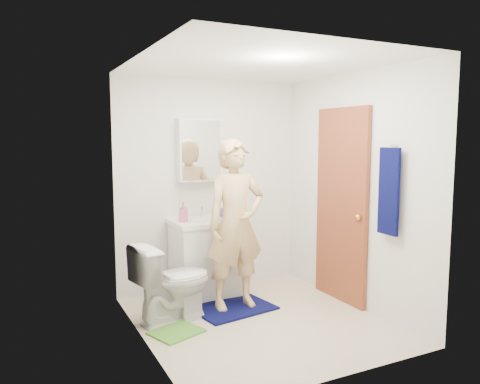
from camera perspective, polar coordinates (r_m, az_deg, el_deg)
name	(u,v)px	position (r m, az deg, el deg)	size (l,w,h in m)	color
floor	(259,322)	(4.64, 2.37, -15.50)	(2.20, 2.40, 0.02)	beige
ceiling	(261,62)	(4.35, 2.53, 15.52)	(2.20, 2.40, 0.02)	white
wall_back	(210,184)	(5.42, -3.72, 0.92)	(2.20, 0.02, 2.40)	silver
wall_front	(344,215)	(3.33, 12.51, -2.79)	(2.20, 0.02, 2.40)	silver
wall_left	(142,203)	(3.92, -11.92, -1.37)	(0.02, 2.40, 2.40)	silver
wall_right	(354,190)	(4.96, 13.77, 0.22)	(0.02, 2.40, 2.40)	silver
vanity_cabinet	(208,259)	(5.23, -3.93, -8.19)	(0.75, 0.55, 0.80)	white
countertop	(208,221)	(5.14, -3.96, -3.60)	(0.79, 0.59, 0.05)	white
sink_basin	(208,220)	(5.14, -3.97, -3.44)	(0.40, 0.40, 0.03)	white
faucet	(202,212)	(5.29, -4.71, -2.39)	(0.03, 0.03, 0.12)	silver
medicine_cabinet	(199,150)	(5.27, -4.97, 5.11)	(0.50, 0.12, 0.70)	white
mirror_panel	(202,150)	(5.21, -4.72, 5.10)	(0.46, 0.01, 0.66)	white
door	(341,205)	(5.07, 12.24, -1.60)	(0.05, 0.80, 2.05)	#A24D2C
door_knob	(358,217)	(4.81, 14.21, -2.99)	(0.07, 0.07, 0.07)	gold
towel	(389,191)	(4.48, 17.69, 0.07)	(0.03, 0.24, 0.80)	#070A41
towel_hook	(394,145)	(4.48, 18.25, 5.44)	(0.02, 0.02, 0.06)	silver
toilet	(173,281)	(4.55, -8.16, -10.75)	(0.43, 0.75, 0.77)	white
bath_mat	(233,308)	(4.91, -0.83, -13.96)	(0.78, 0.56, 0.02)	#070A41
green_rug	(176,332)	(4.40, -7.75, -16.54)	(0.42, 0.35, 0.02)	#56A035
soap_dispenser	(183,212)	(5.01, -6.92, -2.41)	(0.09, 0.10, 0.21)	#C65C80
toothbrush_cup	(220,213)	(5.31, -2.40, -2.52)	(0.11, 0.11, 0.09)	#64469A
man	(236,224)	(4.70, -0.54, -3.94)	(0.62, 0.41, 1.70)	tan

